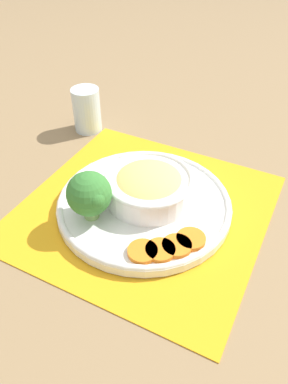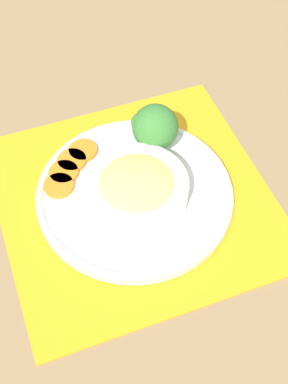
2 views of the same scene
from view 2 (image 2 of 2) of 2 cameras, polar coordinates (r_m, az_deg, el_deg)
The scene contains 9 objects.
ground_plane at distance 0.86m, azimuth -0.98°, elevation -0.78°, with size 4.00×4.00×0.00m, color #8C704C.
placemat at distance 0.86m, azimuth -0.98°, elevation -0.70°, with size 0.47×0.46×0.00m.
plate at distance 0.85m, azimuth -0.99°, elevation -0.17°, with size 0.31×0.31×0.02m.
bowl at distance 0.81m, azimuth -0.49°, elevation 0.43°, with size 0.16×0.16×0.06m.
broccoli_floret at distance 0.87m, azimuth 1.16°, elevation 6.93°, with size 0.08×0.08×0.09m.
carrot_slice_near at distance 0.90m, azimuth -6.52°, elevation 4.42°, with size 0.05×0.05×0.01m.
carrot_slice_middle at distance 0.89m, azimuth -7.69°, elevation 3.34°, with size 0.05×0.05×0.01m.
carrot_slice_far at distance 0.87m, azimuth -8.55°, elevation 2.07°, with size 0.05×0.05×0.01m.
carrot_slice_extra at distance 0.86m, azimuth -9.06°, elevation 0.66°, with size 0.05×0.05×0.01m.
Camera 2 is at (-0.11, -0.50, 0.69)m, focal length 50.00 mm.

